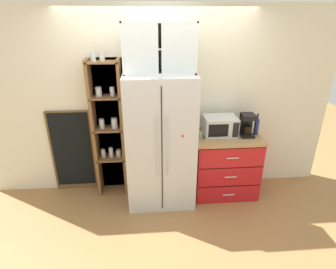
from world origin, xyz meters
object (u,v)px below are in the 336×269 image
bottle_cobalt (257,125)px  chalkboard_menu (73,151)px  mug_sage (200,135)px  refrigerator (160,141)px  microwave (220,126)px  bottle_amber (227,126)px  coffee_maker (247,124)px  mug_navy (228,133)px

bottle_cobalt → chalkboard_menu: 2.60m
bottle_cobalt → mug_sage: bearing=-175.0°
refrigerator → bottle_cobalt: refrigerator is taller
refrigerator → mug_sage: refrigerator is taller
bottle_cobalt → chalkboard_menu: size_ratio=0.24×
microwave → bottle_amber: (0.10, 0.04, -0.02)m
mug_sage → microwave: bearing=17.7°
microwave → chalkboard_menu: chalkboard_menu is taller
coffee_maker → bottle_cobalt: size_ratio=1.06×
refrigerator → microwave: refrigerator is taller
refrigerator → coffee_maker: size_ratio=5.70×
mug_sage → chalkboard_menu: 1.82m
refrigerator → bottle_amber: (0.92, 0.15, 0.12)m
mug_navy → chalkboard_menu: (-2.16, 0.28, -0.33)m
mug_navy → bottle_cobalt: bearing=6.9°
mug_sage → chalkboard_menu: (-1.77, 0.30, -0.32)m
mug_sage → coffee_maker: bearing=4.3°
coffee_maker → mug_sage: size_ratio=2.86×
refrigerator → mug_navy: size_ratio=14.21×
mug_navy → bottle_amber: size_ratio=0.50×
microwave → bottle_amber: size_ratio=1.77×
refrigerator → microwave: 0.83m
mug_navy → coffee_maker: bearing=6.1°
mug_navy → mug_sage: mug_navy is taller
refrigerator → bottle_cobalt: 1.33m
coffee_maker → mug_sage: 0.65m
microwave → mug_sage: 0.31m
chalkboard_menu → microwave: bearing=-5.8°
mug_navy → bottle_cobalt: 0.41m
mug_navy → bottle_amber: 0.12m
mug_navy → mug_sage: (-0.39, -0.02, -0.01)m
mug_navy → chalkboard_menu: bearing=172.6°
bottle_amber → chalkboard_menu: chalkboard_menu is taller
microwave → chalkboard_menu: bearing=174.2°
microwave → chalkboard_menu: 2.10m
mug_navy → mug_sage: size_ratio=1.15×
microwave → mug_sage: bearing=-162.3°
refrigerator → chalkboard_menu: size_ratio=1.44×
coffee_maker → mug_navy: coffee_maker is taller
microwave → mug_navy: microwave is taller
chalkboard_menu → refrigerator: bearing=-14.4°
mug_navy → microwave: bearing=147.0°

